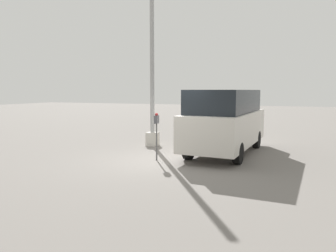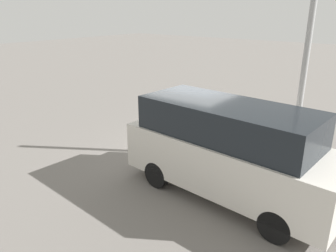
{
  "view_description": "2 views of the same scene",
  "coord_description": "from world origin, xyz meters",
  "px_view_note": "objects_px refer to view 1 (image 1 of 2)",
  "views": [
    {
      "loc": [
        -9.64,
        -3.78,
        2.26
      ],
      "look_at": [
        0.23,
        0.18,
        1.1
      ],
      "focal_mm": 35.0,
      "sensor_mm": 36.0,
      "label": 1
    },
    {
      "loc": [
        5.12,
        -7.68,
        4.24
      ],
      "look_at": [
        -0.43,
        -0.7,
        1.07
      ],
      "focal_mm": 35.0,
      "sensor_mm": 36.0,
      "label": 2
    }
  ],
  "objects_px": {
    "parking_meter_near": "(157,126)",
    "lamp_post": "(152,92)",
    "parking_meter_far": "(208,116)",
    "parked_van": "(226,120)"
  },
  "relations": [
    {
      "from": "parking_meter_near",
      "to": "parking_meter_far",
      "type": "height_order",
      "value": "parking_meter_near"
    },
    {
      "from": "parking_meter_far",
      "to": "parked_van",
      "type": "xyz_separation_m",
      "value": [
        -4.42,
        -1.83,
        0.26
      ]
    },
    {
      "from": "parking_meter_far",
      "to": "parked_van",
      "type": "bearing_deg",
      "value": -160.16
    },
    {
      "from": "parked_van",
      "to": "lamp_post",
      "type": "bearing_deg",
      "value": 83.54
    },
    {
      "from": "lamp_post",
      "to": "parking_meter_near",
      "type": "bearing_deg",
      "value": -152.77
    },
    {
      "from": "parking_meter_far",
      "to": "parked_van",
      "type": "relative_size",
      "value": 0.25
    },
    {
      "from": "parking_meter_near",
      "to": "lamp_post",
      "type": "distance_m",
      "value": 3.04
    },
    {
      "from": "parked_van",
      "to": "parking_meter_far",
      "type": "bearing_deg",
      "value": 25.79
    },
    {
      "from": "parking_meter_near",
      "to": "lamp_post",
      "type": "height_order",
      "value": "lamp_post"
    },
    {
      "from": "parking_meter_far",
      "to": "lamp_post",
      "type": "bearing_deg",
      "value": 158.91
    }
  ]
}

